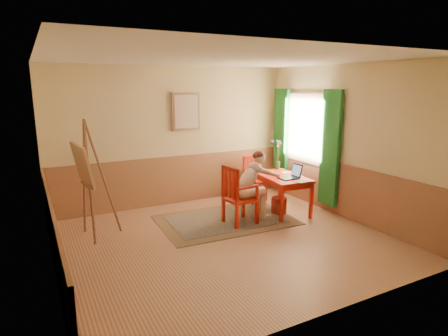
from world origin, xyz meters
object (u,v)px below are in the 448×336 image
table (281,180)px  laptop (291,175)px  easel (85,169)px  chair_back (254,178)px  chair_left (238,195)px  figure (252,183)px

table → laptop: bearing=-78.0°
laptop → easel: bearing=170.2°
chair_back → easel: (-3.52, -0.62, 0.68)m
table → chair_back: size_ratio=1.38×
chair_left → easel: 2.56m
table → laptop: (0.05, -0.23, 0.14)m
chair_back → easel: size_ratio=0.48×
table → figure: bearing=-167.6°
chair_back → figure: (-0.79, -1.18, 0.25)m
chair_back → easel: easel is taller
table → chair_left: (-1.09, -0.21, -0.10)m
laptop → easel: size_ratio=0.23×
chair_back → table: bearing=-90.8°
chair_left → table: bearing=10.9°
table → chair_back: chair_back is taller
table → chair_back: (0.01, 1.01, -0.17)m
chair_left → chair_back: bearing=47.7°
table → chair_back: bearing=89.2°
table → chair_left: size_ratio=1.19×
chair_left → laptop: size_ratio=2.45×
chair_left → easel: bearing=166.2°
table → figure: 0.80m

